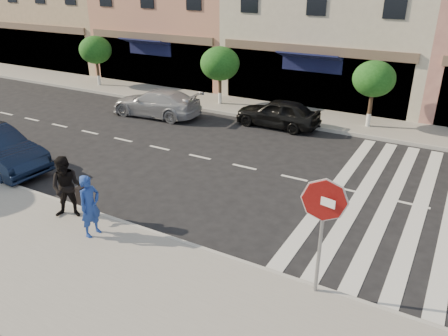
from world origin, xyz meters
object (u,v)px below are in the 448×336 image
(walker, at_px, (67,187))
(stop_sign, at_px, (323,213))
(photographer, at_px, (90,206))
(car_far_mid, at_px, (278,113))
(car_far_left, at_px, (156,103))

(walker, bearing_deg, stop_sign, -27.25)
(photographer, height_order, walker, walker)
(walker, xyz_separation_m, car_far_mid, (1.83, 11.04, -0.41))
(photographer, distance_m, walker, 1.35)
(walker, height_order, car_far_mid, walker)
(car_far_left, bearing_deg, car_far_mid, 98.86)
(stop_sign, xyz_separation_m, walker, (-7.33, -0.33, -1.07))
(car_far_left, bearing_deg, photographer, 24.56)
(photographer, xyz_separation_m, car_far_left, (-5.54, 10.00, -0.34))
(stop_sign, height_order, walker, stop_sign)
(stop_sign, relative_size, walker, 1.50)
(stop_sign, distance_m, walker, 7.42)
(photographer, xyz_separation_m, walker, (-1.29, 0.40, 0.06))
(car_far_mid, bearing_deg, stop_sign, 27.38)
(car_far_left, bearing_deg, walker, 19.43)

